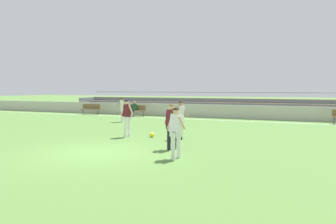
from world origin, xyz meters
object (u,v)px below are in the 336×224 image
object	(u,v)px
bench_centre_sideline	(135,109)
bench_far_right	(91,108)
bleacher_stand	(219,106)
player_white_trailing_run	(122,107)
spectator_seated	(134,108)
player_white_pressing_high	(181,116)
soccer_ball	(152,135)
player_dark_overlapping	(127,115)
player_white_challenging	(176,128)
player_dark_wide_right	(172,122)

from	to	relation	value
bench_centre_sideline	bench_far_right	bearing A→B (deg)	180.00
bleacher_stand	bench_far_right	size ratio (longest dim) A/B	14.92
bench_centre_sideline	player_white_trailing_run	bearing A→B (deg)	-72.20
spectator_seated	player_white_pressing_high	size ratio (longest dim) A/B	0.72
soccer_ball	player_dark_overlapping	bearing A→B (deg)	-158.28
spectator_seated	player_white_challenging	distance (m)	15.68
bench_far_right	player_dark_overlapping	distance (m)	13.54
bench_far_right	soccer_ball	xyz separation A→B (m)	(10.37, -9.39, -0.44)
soccer_ball	bleacher_stand	bearing A→B (deg)	90.36
player_white_pressing_high	soccer_ball	bearing A→B (deg)	177.95
bench_centre_sideline	player_white_trailing_run	size ratio (longest dim) A/B	1.09
spectator_seated	bench_far_right	bearing A→B (deg)	178.45
spectator_seated	soccer_ball	size ratio (longest dim) A/B	5.50
bench_far_right	player_dark_overlapping	world-z (taller)	player_dark_overlapping
player_white_pressing_high	soccer_ball	distance (m)	1.68
player_dark_overlapping	player_white_pressing_high	world-z (taller)	player_dark_overlapping
bench_centre_sideline	player_dark_wide_right	bearing A→B (deg)	-55.69
bleacher_stand	spectator_seated	distance (m)	7.08
player_dark_wide_right	bench_far_right	bearing A→B (deg)	136.35
bench_centre_sideline	player_white_challenging	distance (m)	15.78
bleacher_stand	player_white_trailing_run	distance (m)	9.12
player_dark_overlapping	soccer_ball	world-z (taller)	player_dark_overlapping
bench_centre_sideline	spectator_seated	xyz separation A→B (m)	(0.00, -0.12, 0.16)
player_white_trailing_run	soccer_ball	distance (m)	7.10
player_white_challenging	player_white_pressing_high	bearing A→B (deg)	108.61
bleacher_stand	bench_centre_sideline	bearing A→B (deg)	-148.48
player_dark_wide_right	player_white_trailing_run	distance (m)	10.11
bench_centre_sideline	player_dark_overlapping	bearing A→B (deg)	-62.90
bench_far_right	player_white_trailing_run	bearing A→B (deg)	-36.49
bench_far_right	player_dark_wide_right	xyz separation A→B (m)	(12.32, -11.75, 0.45)
bleacher_stand	player_dark_wide_right	size ratio (longest dim) A/B	16.12
player_dark_overlapping	player_dark_wide_right	size ratio (longest dim) A/B	1.03
bench_far_right	soccer_ball	world-z (taller)	bench_far_right
bleacher_stand	bench_far_right	bearing A→B (deg)	-160.36
player_dark_overlapping	player_dark_wide_right	bearing A→B (deg)	-32.93
bleacher_stand	player_dark_wide_right	bearing A→B (deg)	-82.49
player_white_challenging	player_dark_wide_right	world-z (taller)	player_dark_wide_right
player_white_pressing_high	soccer_ball	xyz separation A→B (m)	(-1.42, 0.05, -0.90)
player_white_pressing_high	player_white_challenging	size ratio (longest dim) A/B	1.03
player_dark_overlapping	bleacher_stand	bearing A→B (deg)	85.91
bleacher_stand	player_white_trailing_run	size ratio (longest dim) A/B	16.29
player_dark_wide_right	player_white_trailing_run	size ratio (longest dim) A/B	1.01
spectator_seated	player_white_challenging	xyz separation A→B (m)	(8.73, -13.02, 0.27)
bench_far_right	player_white_trailing_run	world-z (taller)	player_white_trailing_run
player_white_challenging	player_white_trailing_run	distance (m)	11.62
player_dark_overlapping	soccer_ball	bearing A→B (deg)	21.72
player_dark_overlapping	player_white_trailing_run	world-z (taller)	player_dark_overlapping
bench_centre_sideline	bench_far_right	distance (m)	4.30
bench_far_right	player_white_trailing_run	xyz separation A→B (m)	(5.64, -4.17, 0.43)
player_dark_wide_right	bench_centre_sideline	bearing A→B (deg)	124.31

